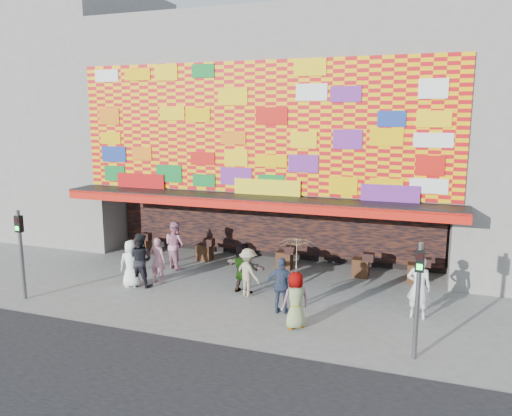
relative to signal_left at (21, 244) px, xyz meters
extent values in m
plane|color=slate|center=(6.20, 1.50, -1.86)|extent=(90.00, 90.00, 0.00)
cube|color=gray|center=(6.20, 9.50, 4.64)|extent=(15.00, 8.00, 7.00)
cube|color=black|center=(6.20, 10.50, -0.36)|extent=(15.00, 6.00, 3.00)
cube|color=gray|center=(-1.10, 6.50, -0.36)|extent=(0.40, 2.00, 3.00)
cube|color=gray|center=(13.50, 6.50, -0.36)|extent=(0.40, 2.00, 3.00)
cube|color=black|center=(6.20, 4.90, 1.14)|extent=(15.20, 1.60, 0.12)
cube|color=red|center=(6.20, 4.12, 0.99)|extent=(15.20, 0.04, 0.35)
cube|color=#FFB600|center=(6.20, 5.46, 3.69)|extent=(14.80, 0.08, 4.90)
cube|color=black|center=(6.20, 7.35, -0.31)|extent=(14.00, 0.25, 2.50)
cube|color=gray|center=(-6.80, 9.50, 4.14)|extent=(11.00, 8.00, 12.00)
cylinder|color=#59595B|center=(0.00, 0.00, -0.36)|extent=(0.12, 0.12, 3.00)
cube|color=black|center=(0.00, 0.00, 0.69)|extent=(0.22, 0.18, 0.55)
cube|color=black|center=(0.00, -0.09, 0.82)|extent=(0.14, 0.02, 0.14)
cube|color=#19E533|center=(0.00, -0.09, 0.56)|extent=(0.14, 0.02, 0.14)
cylinder|color=#59595B|center=(12.40, 0.00, -0.36)|extent=(0.12, 0.12, 3.00)
cube|color=black|center=(12.40, 0.00, 0.69)|extent=(0.22, 0.18, 0.55)
cube|color=black|center=(12.40, -0.09, 0.82)|extent=(0.14, 0.02, 0.14)
cube|color=#19E533|center=(12.40, -0.09, 0.56)|extent=(0.14, 0.02, 0.14)
imported|color=white|center=(2.68, 2.24, -1.01)|extent=(0.96, 0.79, 1.69)
imported|color=#C17D8B|center=(3.35, 2.90, -1.01)|extent=(0.62, 0.42, 1.70)
imported|color=black|center=(2.95, 2.40, -0.90)|extent=(0.96, 0.76, 1.93)
imported|color=gray|center=(6.91, 2.77, -1.04)|extent=(1.22, 1.05, 1.64)
imported|color=#35415D|center=(8.41, 1.71, -0.98)|extent=(1.09, 0.58, 1.77)
imported|color=gray|center=(6.62, 3.02, -0.99)|extent=(1.70, 1.02, 1.75)
imported|color=gray|center=(9.10, 0.80, -1.03)|extent=(0.96, 0.92, 1.65)
imported|color=silver|center=(12.37, 2.73, -0.89)|extent=(0.74, 0.53, 1.93)
imported|color=#C7819A|center=(3.09, 4.70, -0.90)|extent=(1.16, 1.06, 1.91)
imported|color=#FBD59E|center=(9.10, 0.80, 0.32)|extent=(1.04, 1.06, 0.96)
cylinder|color=#4C3326|center=(9.10, 0.80, -0.61)|extent=(0.02, 0.02, 1.00)
camera|label=1|loc=(12.58, -12.28, 4.14)|focal=35.00mm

